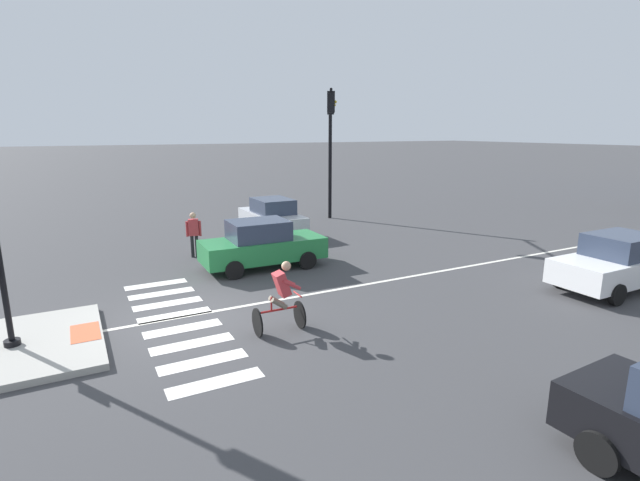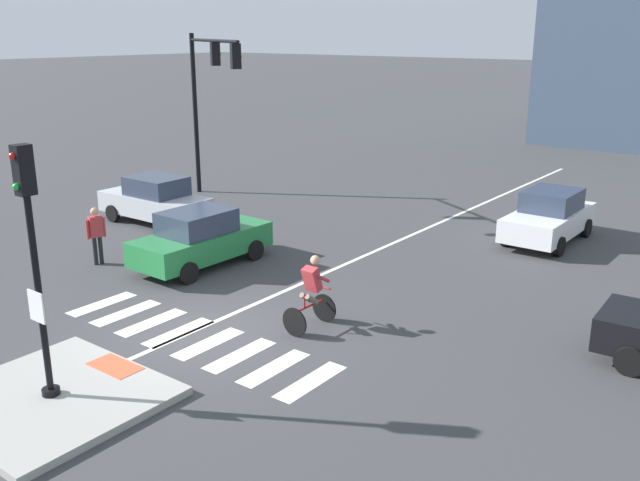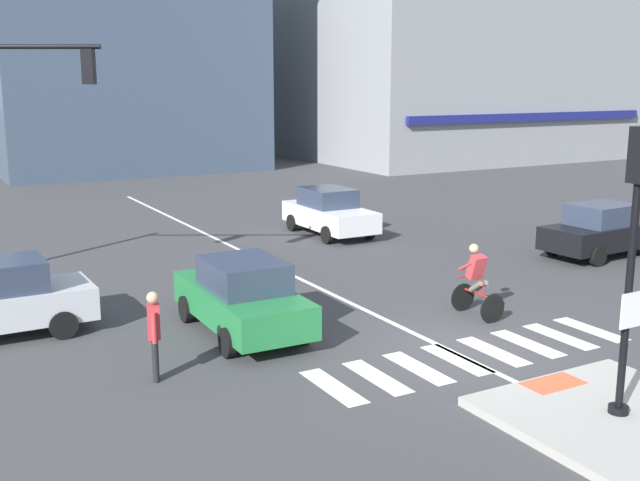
{
  "view_description": "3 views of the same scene",
  "coord_description": "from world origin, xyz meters",
  "px_view_note": "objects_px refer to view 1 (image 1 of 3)",
  "views": [
    {
      "loc": [
        11.21,
        -2.3,
        4.58
      ],
      "look_at": [
        -1.4,
        4.38,
        1.25
      ],
      "focal_mm": 26.64,
      "sensor_mm": 36.0,
      "label": 1
    },
    {
      "loc": [
        10.67,
        -9.7,
        6.44
      ],
      "look_at": [
        0.32,
        3.85,
        1.29
      ],
      "focal_mm": 39.2,
      "sensor_mm": 36.0,
      "label": 2
    },
    {
      "loc": [
        -9.66,
        -11.25,
        5.33
      ],
      "look_at": [
        -1.3,
        3.69,
        1.73
      ],
      "focal_mm": 42.78,
      "sensor_mm": 36.0,
      "label": 3
    }
  ],
  "objects_px": {
    "traffic_light_mast": "(330,132)",
    "cyclist": "(281,296)",
    "car_white_eastbound_far": "(618,262)",
    "pedestrian_at_curb_left": "(194,231)",
    "car_silver_cross_left": "(272,217)",
    "car_green_westbound_near": "(262,244)"
  },
  "relations": [
    {
      "from": "traffic_light_mast",
      "to": "cyclist",
      "type": "xyz_separation_m",
      "value": [
        10.55,
        -7.15,
        -3.6
      ]
    },
    {
      "from": "car_white_eastbound_far",
      "to": "pedestrian_at_curb_left",
      "type": "xyz_separation_m",
      "value": [
        -9.41,
        -10.07,
        0.17
      ]
    },
    {
      "from": "traffic_light_mast",
      "to": "car_silver_cross_left",
      "type": "distance_m",
      "value": 5.01
    },
    {
      "from": "car_green_westbound_near",
      "to": "pedestrian_at_curb_left",
      "type": "distance_m",
      "value": 2.99
    },
    {
      "from": "traffic_light_mast",
      "to": "pedestrian_at_curb_left",
      "type": "distance_m",
      "value": 8.64
    },
    {
      "from": "car_silver_cross_left",
      "to": "car_green_westbound_near",
      "type": "distance_m",
      "value": 5.22
    },
    {
      "from": "car_green_westbound_near",
      "to": "traffic_light_mast",
      "type": "bearing_deg",
      "value": 133.72
    },
    {
      "from": "car_silver_cross_left",
      "to": "car_green_westbound_near",
      "type": "relative_size",
      "value": 1.0
    },
    {
      "from": "car_silver_cross_left",
      "to": "car_green_westbound_near",
      "type": "xyz_separation_m",
      "value": [
        4.69,
        -2.29,
        0.0
      ]
    },
    {
      "from": "car_green_westbound_near",
      "to": "car_white_eastbound_far",
      "type": "relative_size",
      "value": 1.01
    },
    {
      "from": "cyclist",
      "to": "pedestrian_at_curb_left",
      "type": "relative_size",
      "value": 1.01
    },
    {
      "from": "cyclist",
      "to": "traffic_light_mast",
      "type": "bearing_deg",
      "value": 145.87
    },
    {
      "from": "traffic_light_mast",
      "to": "car_silver_cross_left",
      "type": "relative_size",
      "value": 1.54
    },
    {
      "from": "car_silver_cross_left",
      "to": "traffic_light_mast",
      "type": "bearing_deg",
      "value": 101.73
    },
    {
      "from": "cyclist",
      "to": "car_silver_cross_left",
      "type": "bearing_deg",
      "value": 158.86
    },
    {
      "from": "traffic_light_mast",
      "to": "car_white_eastbound_far",
      "type": "relative_size",
      "value": 1.55
    },
    {
      "from": "pedestrian_at_curb_left",
      "to": "car_green_westbound_near",
      "type": "bearing_deg",
      "value": 34.74
    },
    {
      "from": "traffic_light_mast",
      "to": "car_white_eastbound_far",
      "type": "xyz_separation_m",
      "value": [
        12.35,
        2.74,
        -3.67
      ]
    },
    {
      "from": "car_green_westbound_near",
      "to": "car_white_eastbound_far",
      "type": "xyz_separation_m",
      "value": [
        6.96,
        8.37,
        0.0
      ]
    },
    {
      "from": "cyclist",
      "to": "pedestrian_at_curb_left",
      "type": "height_order",
      "value": "cyclist"
    },
    {
      "from": "traffic_light_mast",
      "to": "pedestrian_at_curb_left",
      "type": "xyz_separation_m",
      "value": [
        2.94,
        -7.33,
        -3.49
      ]
    },
    {
      "from": "car_white_eastbound_far",
      "to": "traffic_light_mast",
      "type": "bearing_deg",
      "value": -167.5
    }
  ]
}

